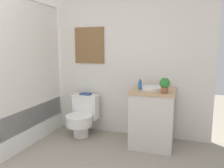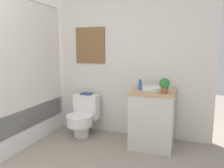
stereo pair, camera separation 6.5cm
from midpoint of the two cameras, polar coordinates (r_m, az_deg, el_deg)
name	(u,v)px [view 1 (the left image)]	position (r m, az deg, el deg)	size (l,w,h in m)	color
wall_back	(96,54)	(3.51, -4.68, 7.86)	(3.51, 0.07, 2.50)	silver
shower_area	(18,119)	(3.52, -23.76, -8.39)	(0.62, 1.47, 1.98)	white
toilet	(83,115)	(3.44, -8.22, -8.11)	(0.41, 0.54, 0.61)	white
vanity	(152,118)	(3.08, 9.92, -8.66)	(0.59, 0.58, 0.78)	beige
sink	(154,88)	(3.01, 10.19, -1.06)	(0.32, 0.36, 0.13)	white
soap_bottle	(140,85)	(2.98, 6.70, -0.31)	(0.05, 0.05, 0.14)	#2D6BB2
potted_plant	(165,84)	(2.78, 12.96, -0.12)	(0.13, 0.13, 0.19)	brown
book_on_tank	(86,94)	(3.48, -7.42, -2.58)	(0.17, 0.12, 0.02)	#33477F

